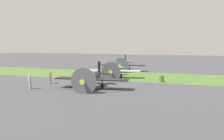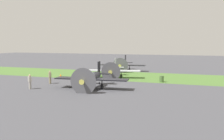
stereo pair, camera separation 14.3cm
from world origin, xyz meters
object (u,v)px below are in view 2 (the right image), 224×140
(ground_crew_chief, at_px, (30,81))
(runway_marker_cone, at_px, (61,75))
(airplane_trail, at_px, (123,64))
(airplane_lead, at_px, (92,77))
(airplane_wingman, at_px, (113,70))
(ground_crew_mechanic, at_px, (50,77))
(fuel_drum, at_px, (162,79))

(ground_crew_chief, distance_m, runway_marker_cone, 10.53)
(airplane_trail, bearing_deg, ground_crew_chief, 69.59)
(airplane_lead, xyz_separation_m, airplane_trail, (1.36, -18.41, -0.04))
(airplane_lead, height_order, airplane_trail, airplane_lead)
(airplane_trail, distance_m, ground_crew_chief, 21.82)
(airplane_wingman, bearing_deg, ground_crew_mechanic, 40.56)
(runway_marker_cone, bearing_deg, airplane_lead, 138.96)
(fuel_drum, bearing_deg, airplane_lead, 44.57)
(airplane_lead, distance_m, ground_crew_chief, 7.34)
(ground_crew_chief, height_order, ground_crew_mechanic, same)
(airplane_lead, height_order, airplane_wingman, airplane_lead)
(ground_crew_chief, relative_size, runway_marker_cone, 3.93)
(airplane_wingman, relative_size, airplane_trail, 0.99)
(ground_crew_mechanic, distance_m, fuel_drum, 15.24)
(airplane_lead, xyz_separation_m, fuel_drum, (-7.37, -7.26, -0.88))
(ground_crew_chief, relative_size, fuel_drum, 1.92)
(airplane_lead, height_order, ground_crew_mechanic, airplane_lead)
(ground_crew_mechanic, height_order, fuel_drum, ground_crew_mechanic)
(airplane_trail, height_order, fuel_drum, airplane_trail)
(airplane_wingman, height_order, ground_crew_mechanic, airplane_wingman)
(ground_crew_mechanic, bearing_deg, runway_marker_cone, 142.41)
(airplane_wingman, xyz_separation_m, ground_crew_chief, (6.45, 11.97, -0.36))
(ground_crew_mechanic, height_order, runway_marker_cone, ground_crew_mechanic)
(airplane_lead, bearing_deg, ground_crew_chief, 16.73)
(airplane_wingman, xyz_separation_m, runway_marker_cone, (8.39, 1.64, -1.05))
(runway_marker_cone, bearing_deg, ground_crew_mechanic, 108.36)
(airplane_wingman, distance_m, fuel_drum, 8.01)
(airplane_trail, bearing_deg, runway_marker_cone, 49.69)
(fuel_drum, bearing_deg, runway_marker_cone, -1.27)
(airplane_lead, distance_m, fuel_drum, 10.38)
(runway_marker_cone, bearing_deg, airplane_trail, -124.35)
(ground_crew_mechanic, relative_size, fuel_drum, 1.92)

